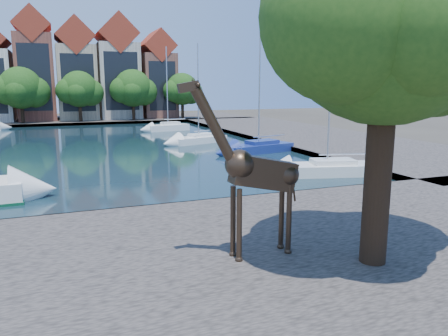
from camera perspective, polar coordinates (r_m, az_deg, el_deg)
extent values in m
plane|color=#38332B|center=(20.23, -16.19, -6.60)|extent=(160.00, 160.00, 0.00)
cube|color=black|center=(43.72, -18.93, 2.50)|extent=(38.00, 50.00, 0.08)
cube|color=#544D49|center=(13.61, -13.60, -14.04)|extent=(50.00, 14.00, 0.50)
cube|color=#544D49|center=(75.53, -19.91, 5.85)|extent=(60.00, 16.00, 0.50)
cube|color=#544D49|center=(51.02, 10.40, 4.25)|extent=(14.00, 52.00, 0.50)
cylinder|color=#332114|center=(13.86, 19.46, -0.84)|extent=(0.80, 0.80, 5.50)
sphere|color=#234C15|center=(13.75, 20.74, 18.59)|extent=(6.40, 6.40, 6.40)
sphere|color=#234C15|center=(15.20, 25.42, 15.01)|extent=(4.80, 4.80, 4.80)
sphere|color=#234C15|center=(12.32, 15.45, 18.37)|extent=(4.48, 4.48, 4.48)
cube|color=brown|center=(75.36, -23.34, 10.76)|extent=(5.39, 9.00, 13.00)
cube|color=maroon|center=(75.87, -23.79, 16.57)|extent=(5.44, 9.18, 5.44)
cube|color=black|center=(70.88, -23.47, 10.80)|extent=(4.40, 0.05, 9.75)
cube|color=tan|center=(75.38, -18.67, 10.49)|extent=(5.88, 9.00, 11.50)
cube|color=maroon|center=(75.75, -19.00, 15.84)|extent=(5.94, 9.18, 5.94)
cube|color=black|center=(70.91, -18.50, 10.52)|extent=(4.80, 0.05, 8.62)
cube|color=#BEB3A2|center=(75.95, -13.69, 10.93)|extent=(6.37, 9.00, 12.00)
cube|color=maroon|center=(76.38, -13.95, 16.51)|extent=(6.43, 9.18, 6.43)
cube|color=black|center=(71.51, -13.22, 10.98)|extent=(5.20, 0.05, 9.00)
cube|color=brown|center=(77.07, -8.79, 10.55)|extent=(5.39, 9.00, 10.50)
cube|color=maroon|center=(77.33, -8.93, 15.34)|extent=(5.44, 9.18, 5.44)
cube|color=black|center=(72.70, -8.03, 10.56)|extent=(4.40, 0.05, 7.88)
cylinder|color=#332114|center=(70.06, -24.84, 6.69)|extent=(0.50, 0.50, 3.20)
sphere|color=#1A4113|center=(69.96, -25.06, 9.46)|extent=(6.00, 6.00, 6.00)
sphere|color=#1A4113|center=(70.17, -23.53, 9.09)|extent=(4.50, 4.50, 4.50)
sphere|color=#1A4113|center=(69.69, -26.43, 9.10)|extent=(4.20, 4.20, 4.20)
cylinder|color=#332114|center=(69.99, -18.26, 7.13)|extent=(0.50, 0.50, 3.20)
sphere|color=#1A4113|center=(69.89, -18.42, 9.77)|extent=(5.40, 5.40, 5.40)
sphere|color=#1A4113|center=(70.29, -17.07, 9.40)|extent=(4.05, 4.05, 4.05)
sphere|color=#1A4113|center=(69.44, -19.63, 9.47)|extent=(3.78, 3.78, 3.78)
cylinder|color=#332114|center=(70.83, -11.74, 7.48)|extent=(0.50, 0.50, 3.20)
sphere|color=#1A4113|center=(70.73, -11.84, 10.18)|extent=(5.80, 5.80, 5.80)
sphere|color=#1A4113|center=(71.33, -10.47, 9.77)|extent=(4.35, 4.35, 4.35)
sphere|color=#1A4113|center=(70.10, -13.09, 9.89)|extent=(4.06, 4.06, 4.06)
cylinder|color=#332114|center=(72.55, -5.44, 7.73)|extent=(0.50, 0.50, 3.20)
sphere|color=#1A4113|center=(72.45, -5.48, 10.23)|extent=(5.20, 5.20, 5.20)
sphere|color=#1A4113|center=(73.18, -4.35, 9.84)|extent=(3.90, 3.90, 3.90)
sphere|color=#1A4113|center=(71.70, -6.51, 9.99)|extent=(3.64, 3.64, 3.64)
cylinder|color=#332519|center=(13.53, 2.00, -7.51)|extent=(0.18, 0.18, 2.30)
cylinder|color=#332519|center=(13.95, 1.18, -6.94)|extent=(0.18, 0.18, 2.30)
cylinder|color=#332519|center=(14.30, 8.47, -6.61)|extent=(0.18, 0.18, 2.30)
cylinder|color=#332519|center=(14.70, 7.51, -6.10)|extent=(0.18, 0.18, 2.30)
cube|color=#332519|center=(13.73, 5.18, -0.65)|extent=(2.24, 0.65, 1.34)
cylinder|color=#332519|center=(12.85, -1.22, 5.36)|extent=(1.48, 0.36, 2.38)
cube|color=#332519|center=(12.54, -4.67, 10.53)|extent=(0.64, 0.21, 0.36)
cube|color=silver|center=(29.45, 13.30, 0.02)|extent=(6.65, 3.67, 0.93)
cube|color=silver|center=(29.40, 13.33, 0.61)|extent=(3.05, 2.17, 0.52)
cylinder|color=#B2B2B7|center=(28.96, 13.74, 10.03)|extent=(0.12, 0.12, 9.73)
cube|color=navy|center=(38.43, 4.54, 2.76)|extent=(6.61, 3.53, 0.95)
cube|color=navy|center=(38.39, 4.55, 3.22)|extent=(3.02, 2.11, 0.53)
cylinder|color=#B2B2B7|center=(38.06, 4.66, 10.63)|extent=(0.13, 0.13, 10.00)
cube|color=white|center=(44.67, -3.33, 3.83)|extent=(6.23, 3.83, 0.85)
cube|color=white|center=(44.63, -3.34, 4.19)|extent=(2.90, 2.19, 0.47)
cylinder|color=#B2B2B7|center=(44.34, -3.40, 10.05)|extent=(0.11, 0.11, 9.20)
cube|color=white|center=(57.19, -7.32, 5.36)|extent=(5.56, 2.71, 1.01)
cube|color=white|center=(57.16, -7.33, 5.70)|extent=(2.51, 1.67, 0.56)
cylinder|color=#B2B2B7|center=(56.94, -7.45, 10.55)|extent=(0.14, 0.14, 9.78)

